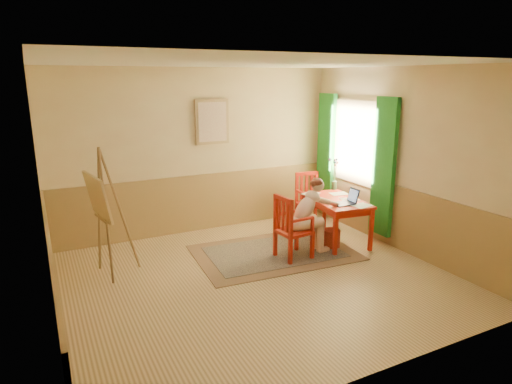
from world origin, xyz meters
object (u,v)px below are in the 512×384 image
table (336,205)px  chair_left (291,227)px  chair_back (309,200)px  laptop (347,201)px  easel (101,202)px  figure (309,213)px

table → chair_left: bearing=-163.9°
chair_back → laptop: 1.17m
chair_left → chair_back: chair_left is taller
table → chair_back: (0.04, 0.85, -0.14)m
laptop → easel: (-3.56, 0.63, 0.28)m
table → easel: bearing=174.5°
chair_back → figure: (-0.74, -1.10, 0.16)m
chair_left → laptop: chair_left is taller
chair_left → chair_back: size_ratio=1.00×
table → chair_back: bearing=87.2°
chair_left → chair_back: (1.07, 1.14, -0.00)m
chair_left → figure: bearing=7.3°
figure → laptop: figure is taller
figure → laptop: 0.69m
chair_back → laptop: chair_back is taller
table → chair_back: size_ratio=1.31×
table → chair_back: chair_back is taller
chair_back → figure: 1.34m
laptop → easel: 3.62m
figure → table: bearing=20.0°
easel → laptop: bearing=-10.1°
table → laptop: laptop is taller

